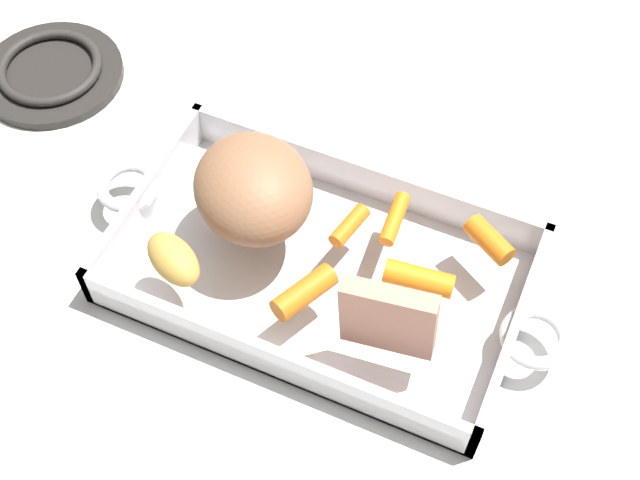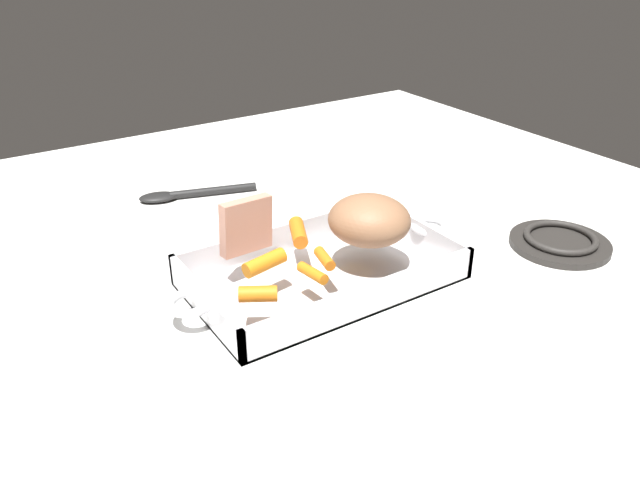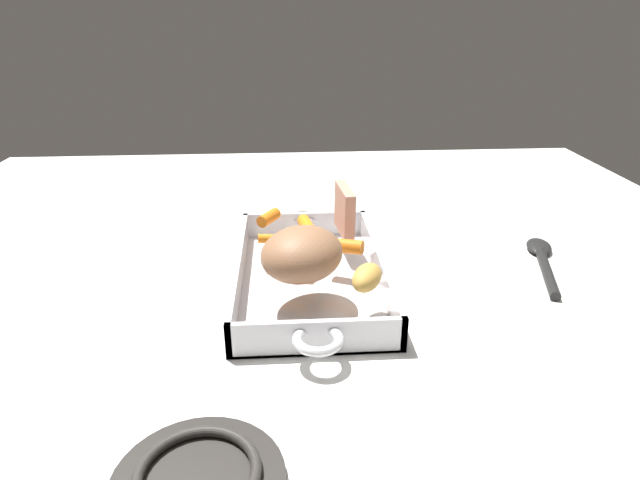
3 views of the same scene
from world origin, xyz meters
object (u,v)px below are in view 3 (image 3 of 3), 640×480
(baby_carrot_northwest, at_px, (344,246))
(baby_carrot_southwest, at_px, (269,218))
(baby_carrot_short, at_px, (274,239))
(baby_carrot_southeast, at_px, (290,247))
(roasting_dish, at_px, (310,276))
(roast_slice_thin, at_px, (345,210))
(potato_whole, at_px, (367,278))
(serving_spoon, at_px, (543,259))
(stove_burner_rear, at_px, (198,479))
(pork_roast, at_px, (302,254))
(baby_carrot_long, at_px, (309,226))

(baby_carrot_northwest, bearing_deg, baby_carrot_southwest, -137.97)
(baby_carrot_short, relative_size, baby_carrot_southeast, 1.16)
(roasting_dish, bearing_deg, baby_carrot_northwest, 98.98)
(roast_slice_thin, xyz_separation_m, baby_carrot_short, (0.04, -0.12, -0.03))
(roasting_dish, xyz_separation_m, roast_slice_thin, (-0.09, 0.06, 0.07))
(potato_whole, xyz_separation_m, serving_spoon, (-0.16, 0.32, -0.06))
(baby_carrot_southeast, xyz_separation_m, serving_spoon, (-0.03, 0.43, -0.05))
(stove_burner_rear, bearing_deg, baby_carrot_northwest, 156.07)
(baby_carrot_short, distance_m, serving_spoon, 0.45)
(roasting_dish, xyz_separation_m, baby_carrot_short, (-0.05, -0.05, 0.04))
(pork_roast, distance_m, baby_carrot_short, 0.13)
(baby_carrot_northwest, xyz_separation_m, potato_whole, (0.12, 0.02, 0.01))
(baby_carrot_long, distance_m, stove_burner_rear, 0.49)
(stove_burner_rear, bearing_deg, roasting_dish, 162.56)
(roasting_dish, height_order, baby_carrot_long, baby_carrot_long)
(roast_slice_thin, height_order, baby_carrot_southeast, roast_slice_thin)
(baby_carrot_northwest, relative_size, potato_whole, 0.97)
(roast_slice_thin, height_order, potato_whole, roast_slice_thin)
(roast_slice_thin, height_order, stove_burner_rear, roast_slice_thin)
(baby_carrot_northwest, xyz_separation_m, baby_carrot_long, (-0.09, -0.05, -0.00))
(baby_carrot_southwest, height_order, baby_carrot_southeast, baby_carrot_southwest)
(pork_roast, distance_m, stove_burner_rear, 0.34)
(roast_slice_thin, height_order, baby_carrot_northwest, roast_slice_thin)
(baby_carrot_long, bearing_deg, baby_carrot_southwest, -122.97)
(serving_spoon, bearing_deg, roasting_dish, 113.71)
(baby_carrot_northwest, distance_m, baby_carrot_southwest, 0.17)
(baby_carrot_short, xyz_separation_m, baby_carrot_southwest, (-0.09, -0.01, 0.00))
(roast_slice_thin, relative_size, potato_whole, 1.26)
(potato_whole, bearing_deg, baby_carrot_short, -142.03)
(roasting_dish, bearing_deg, serving_spoon, 97.05)
(roast_slice_thin, bearing_deg, potato_whole, 2.60)
(baby_carrot_long, distance_m, baby_carrot_southeast, 0.08)
(baby_carrot_northwest, xyz_separation_m, serving_spoon, (-0.04, 0.34, -0.05))
(baby_carrot_northwest, height_order, potato_whole, potato_whole)
(roasting_dish, distance_m, pork_roast, 0.10)
(roasting_dish, relative_size, roast_slice_thin, 5.98)
(pork_roast, height_order, baby_carrot_long, pork_roast)
(baby_carrot_northwest, relative_size, baby_carrot_short, 1.16)
(baby_carrot_southwest, height_order, serving_spoon, baby_carrot_southwest)
(baby_carrot_southeast, xyz_separation_m, potato_whole, (0.13, 0.10, 0.01))
(baby_carrot_southeast, height_order, serving_spoon, baby_carrot_southeast)
(roast_slice_thin, bearing_deg, stove_burner_rear, -21.27)
(potato_whole, bearing_deg, roasting_dish, -146.67)
(baby_carrot_southwest, bearing_deg, baby_carrot_northwest, 42.03)
(baby_carrot_long, bearing_deg, roast_slice_thin, 84.25)
(baby_carrot_short, relative_size, stove_burner_rear, 0.33)
(baby_carrot_northwest, bearing_deg, stove_burner_rear, -23.93)
(baby_carrot_long, distance_m, serving_spoon, 0.40)
(stove_burner_rear, relative_size, serving_spoon, 0.71)
(stove_burner_rear, bearing_deg, baby_carrot_short, 171.31)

